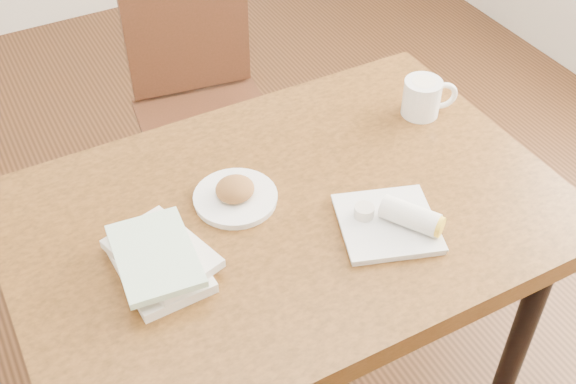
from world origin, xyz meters
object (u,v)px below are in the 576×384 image
coffee_mug (423,97)px  book_stack (159,259)px  plate_scone (235,195)px  plate_burrito (395,221)px  chair_far (200,93)px  table (288,232)px

coffee_mug → book_stack: 0.83m
plate_scone → plate_burrito: size_ratio=0.73×
chair_far → plate_scone: bearing=-105.5°
coffee_mug → book_stack: bearing=-166.8°
coffee_mug → plate_scone: bearing=-172.6°
chair_far → plate_scone: (-0.20, -0.72, 0.22)m
table → plate_scone: 0.16m
chair_far → book_stack: bearing=-117.1°
plate_scone → coffee_mug: 0.59m
table → book_stack: size_ratio=4.73×
book_stack → table: bearing=6.3°
chair_far → coffee_mug: bearing=-59.3°
table → plate_scone: bearing=140.6°
table → plate_scone: plate_scone is taller
table → chair_far: chair_far is taller
plate_scone → plate_burrito: bearing=-42.1°
table → coffee_mug: size_ratio=8.71×
table → chair_far: (0.10, 0.80, -0.12)m
plate_scone → book_stack: same height
plate_scone → coffee_mug: coffee_mug is taller
plate_burrito → book_stack: bearing=165.3°
plate_scone → table: bearing=-39.4°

